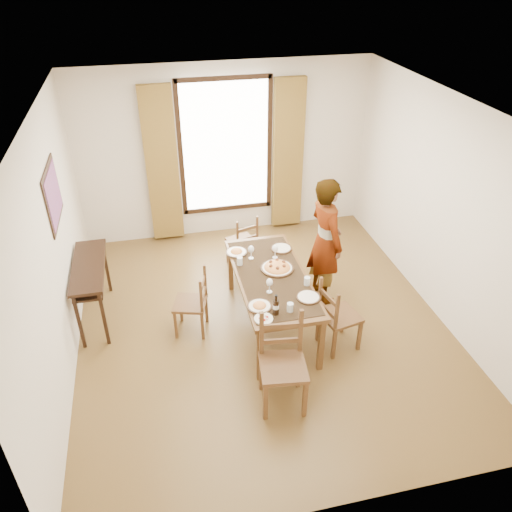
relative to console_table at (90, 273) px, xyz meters
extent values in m
plane|color=#53391A|center=(2.03, -0.60, -0.68)|extent=(5.00, 5.00, 0.00)
cube|color=beige|center=(2.03, 1.90, 0.67)|extent=(4.50, 0.10, 2.70)
cube|color=beige|center=(2.03, -3.10, 0.67)|extent=(4.50, 0.10, 2.70)
cube|color=beige|center=(-0.22, -0.60, 0.67)|extent=(0.10, 5.00, 2.70)
cube|color=beige|center=(4.28, -0.60, 0.67)|extent=(0.10, 5.00, 2.70)
cube|color=white|center=(2.03, -0.60, 2.04)|extent=(4.50, 5.00, 0.04)
cube|color=white|center=(2.03, 1.87, 0.77)|extent=(1.30, 0.04, 2.00)
cube|color=olive|center=(1.05, 1.81, 0.57)|extent=(0.48, 0.10, 2.40)
cube|color=olive|center=(3.01, 1.81, 0.57)|extent=(0.48, 0.10, 2.40)
cube|color=black|center=(-0.21, 0.00, 1.07)|extent=(0.02, 0.86, 0.66)
cube|color=#B73922|center=(-0.20, 0.00, 1.07)|extent=(0.01, 0.76, 0.56)
cube|color=black|center=(0.00, 0.00, 0.10)|extent=(0.38, 1.20, 0.04)
cube|color=black|center=(0.00, 0.00, -0.02)|extent=(0.34, 1.10, 0.03)
cube|color=black|center=(-0.14, -0.55, -0.30)|extent=(0.04, 0.04, 0.76)
cube|color=black|center=(-0.14, 0.55, -0.30)|extent=(0.04, 0.04, 0.76)
cube|color=black|center=(0.14, -0.55, -0.30)|extent=(0.04, 0.04, 0.76)
cube|color=black|center=(0.14, 0.55, -0.30)|extent=(0.04, 0.04, 0.76)
cube|color=brown|center=(2.13, -0.64, 0.04)|extent=(0.82, 1.85, 0.05)
cube|color=black|center=(2.13, -0.64, 0.07)|extent=(0.75, 1.70, 0.01)
cube|color=brown|center=(1.78, -1.51, -0.33)|extent=(0.06, 0.06, 0.70)
cube|color=brown|center=(1.78, 0.22, -0.33)|extent=(0.06, 0.06, 0.70)
cube|color=brown|center=(2.48, -1.51, -0.33)|extent=(0.06, 0.06, 0.70)
cube|color=brown|center=(2.48, 0.22, -0.33)|extent=(0.06, 0.06, 0.70)
cube|color=#56351C|center=(1.15, -0.52, -0.28)|extent=(0.47, 0.47, 0.04)
cube|color=#56351C|center=(1.04, -0.32, -0.48)|extent=(0.04, 0.04, 0.41)
cube|color=#56351C|center=(1.35, -0.41, -0.48)|extent=(0.04, 0.04, 0.41)
cube|color=#56351C|center=(0.95, -0.63, -0.48)|extent=(0.04, 0.04, 0.41)
cube|color=#56351C|center=(1.26, -0.72, -0.48)|extent=(0.04, 0.04, 0.41)
cube|color=#56351C|center=(1.36, -0.41, -0.05)|extent=(0.03, 0.03, 0.45)
cube|color=#56351C|center=(1.27, -0.72, -0.05)|extent=(0.03, 0.03, 0.45)
cube|color=#56351C|center=(1.31, -0.57, -0.14)|extent=(0.11, 0.32, 0.05)
cube|color=#56351C|center=(1.31, -0.57, 0.02)|extent=(0.11, 0.32, 0.05)
cube|color=#56351C|center=(2.05, 0.80, -0.29)|extent=(0.47, 0.47, 0.04)
cube|color=#56351C|center=(2.16, 1.00, -0.48)|extent=(0.04, 0.04, 0.40)
cube|color=#56351C|center=(2.25, 0.70, -0.48)|extent=(0.04, 0.04, 0.40)
cube|color=#56351C|center=(1.85, 0.90, -0.48)|extent=(0.04, 0.04, 0.40)
cube|color=#56351C|center=(1.95, 0.60, -0.48)|extent=(0.04, 0.04, 0.40)
cube|color=#56351C|center=(2.26, 0.69, -0.06)|extent=(0.03, 0.03, 0.44)
cube|color=#56351C|center=(1.95, 0.59, -0.06)|extent=(0.03, 0.03, 0.44)
cube|color=#56351C|center=(2.10, 0.64, -0.15)|extent=(0.31, 0.12, 0.04)
cube|color=#56351C|center=(2.10, 0.64, 0.01)|extent=(0.31, 0.12, 0.04)
cube|color=#56351C|center=(1.94, -1.88, -0.19)|extent=(0.52, 0.52, 0.04)
cube|color=#56351C|center=(1.71, -2.05, -0.44)|extent=(0.04, 0.04, 0.50)
cube|color=#56351C|center=(1.76, -1.66, -0.44)|extent=(0.04, 0.04, 0.50)
cube|color=#56351C|center=(2.11, -2.10, -0.44)|extent=(0.04, 0.04, 0.50)
cube|color=#56351C|center=(2.16, -1.71, -0.44)|extent=(0.04, 0.04, 0.50)
cube|color=#56351C|center=(1.77, -1.65, 0.09)|extent=(0.04, 0.04, 0.55)
cube|color=#56351C|center=(2.16, -1.70, 0.09)|extent=(0.04, 0.04, 0.55)
cube|color=#56351C|center=(1.96, -1.67, -0.02)|extent=(0.40, 0.08, 0.06)
cube|color=#56351C|center=(1.96, -1.67, 0.18)|extent=(0.40, 0.08, 0.06)
cube|color=#56351C|center=(2.82, -1.18, -0.25)|extent=(0.49, 0.49, 0.04)
cube|color=#56351C|center=(3.03, -1.31, -0.47)|extent=(0.04, 0.04, 0.44)
cube|color=#56351C|center=(2.68, -1.39, -0.47)|extent=(0.04, 0.04, 0.44)
cube|color=#56351C|center=(2.95, -0.97, -0.47)|extent=(0.04, 0.04, 0.44)
cube|color=#56351C|center=(2.61, -1.05, -0.47)|extent=(0.04, 0.04, 0.44)
cube|color=#56351C|center=(2.67, -1.39, 0.00)|extent=(0.04, 0.04, 0.49)
cube|color=#56351C|center=(2.60, -1.05, 0.00)|extent=(0.04, 0.04, 0.49)
cube|color=#56351C|center=(2.64, -1.22, -0.10)|extent=(0.10, 0.35, 0.05)
cube|color=#56351C|center=(2.64, -1.22, 0.08)|extent=(0.10, 0.35, 0.05)
imported|color=gray|center=(2.95, -0.20, 0.18)|extent=(0.77, 0.63, 1.72)
cylinder|color=silver|center=(2.48, -0.92, 0.12)|extent=(0.07, 0.07, 0.10)
cylinder|color=silver|center=(1.81, -0.33, 0.12)|extent=(0.07, 0.07, 0.10)
cylinder|color=silver|center=(2.15, -1.34, 0.12)|extent=(0.07, 0.07, 0.10)
camera|label=1|loc=(0.87, -5.35, 3.44)|focal=35.00mm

